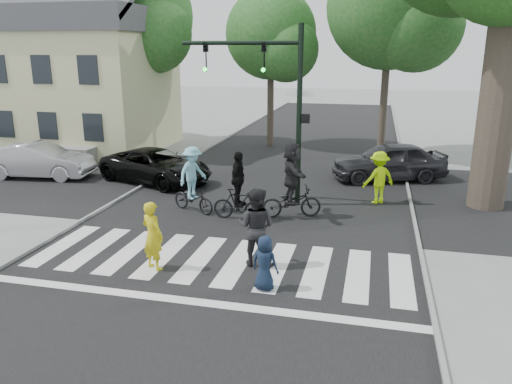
% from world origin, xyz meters
% --- Properties ---
extents(ground, '(120.00, 120.00, 0.00)m').
position_xyz_m(ground, '(0.00, 0.00, 0.00)').
color(ground, gray).
rests_on(ground, ground).
extents(road_stem, '(10.00, 70.00, 0.01)m').
position_xyz_m(road_stem, '(0.00, 5.00, 0.01)').
color(road_stem, black).
rests_on(road_stem, ground).
extents(road_cross, '(70.00, 10.00, 0.01)m').
position_xyz_m(road_cross, '(0.00, 8.00, 0.01)').
color(road_cross, black).
rests_on(road_cross, ground).
extents(curb_left, '(0.10, 70.00, 0.10)m').
position_xyz_m(curb_left, '(-5.05, 5.00, 0.05)').
color(curb_left, gray).
rests_on(curb_left, ground).
extents(curb_right, '(0.10, 70.00, 0.10)m').
position_xyz_m(curb_right, '(5.05, 5.00, 0.05)').
color(curb_right, gray).
rests_on(curb_right, ground).
extents(crosswalk, '(10.00, 3.85, 0.01)m').
position_xyz_m(crosswalk, '(0.00, 0.66, 0.01)').
color(crosswalk, silver).
rests_on(crosswalk, ground).
extents(traffic_signal, '(4.45, 0.29, 6.00)m').
position_xyz_m(traffic_signal, '(0.35, 6.20, 3.90)').
color(traffic_signal, black).
rests_on(traffic_signal, ground).
extents(bg_tree_0, '(5.46, 5.20, 8.97)m').
position_xyz_m(bg_tree_0, '(-13.74, 16.00, 6.14)').
color(bg_tree_0, brown).
rests_on(bg_tree_0, ground).
extents(bg_tree_1, '(6.09, 5.80, 9.80)m').
position_xyz_m(bg_tree_1, '(-8.70, 15.48, 6.65)').
color(bg_tree_1, brown).
rests_on(bg_tree_1, ground).
extents(bg_tree_2, '(5.04, 4.80, 8.40)m').
position_xyz_m(bg_tree_2, '(-1.76, 16.62, 5.78)').
color(bg_tree_2, brown).
rests_on(bg_tree_2, ground).
extents(bg_tree_3, '(6.30, 6.00, 10.20)m').
position_xyz_m(bg_tree_3, '(4.31, 15.27, 6.94)').
color(bg_tree_3, brown).
rests_on(bg_tree_3, ground).
extents(house, '(8.40, 8.10, 8.82)m').
position_xyz_m(house, '(-11.49, 13.98, 3.80)').
color(house, beige).
rests_on(house, ground).
extents(pedestrian_woman, '(0.74, 0.63, 1.72)m').
position_xyz_m(pedestrian_woman, '(-1.39, 0.17, 0.86)').
color(pedestrian_woman, gold).
rests_on(pedestrian_woman, ground).
extents(pedestrian_child, '(0.70, 0.54, 1.27)m').
position_xyz_m(pedestrian_child, '(1.49, -0.27, 0.64)').
color(pedestrian_child, '#132035').
rests_on(pedestrian_child, ground).
extents(pedestrian_adult, '(1.06, 0.88, 2.00)m').
position_xyz_m(pedestrian_adult, '(0.99, 1.00, 1.00)').
color(pedestrian_adult, black).
rests_on(pedestrian_adult, ground).
extents(cyclist_left, '(1.82, 1.29, 2.19)m').
position_xyz_m(cyclist_left, '(-2.02, 4.64, 0.95)').
color(cyclist_left, black).
rests_on(cyclist_left, ground).
extents(cyclist_mid, '(1.70, 1.04, 2.19)m').
position_xyz_m(cyclist_mid, '(-0.35, 4.19, 0.90)').
color(cyclist_mid, black).
rests_on(cyclist_mid, ground).
extents(cyclist_right, '(2.02, 1.87, 2.42)m').
position_xyz_m(cyclist_right, '(1.22, 4.84, 1.08)').
color(cyclist_right, black).
rests_on(cyclist_right, ground).
extents(car_suv, '(5.29, 3.75, 1.34)m').
position_xyz_m(car_suv, '(-4.83, 7.91, 0.67)').
color(car_suv, black).
rests_on(car_suv, ground).
extents(car_silver, '(4.61, 2.09, 1.47)m').
position_xyz_m(car_silver, '(-9.90, 7.45, 0.73)').
color(car_silver, '#B0AFB4').
rests_on(car_silver, ground).
extents(car_grey, '(4.95, 3.26, 1.57)m').
position_xyz_m(car_grey, '(4.30, 10.45, 0.78)').
color(car_grey, '#2B2B30').
rests_on(car_grey, ground).
extents(bystander_hivis, '(1.36, 1.21, 1.83)m').
position_xyz_m(bystander_hivis, '(3.91, 7.06, 0.92)').
color(bystander_hivis, '#BDFF06').
rests_on(bystander_hivis, ground).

